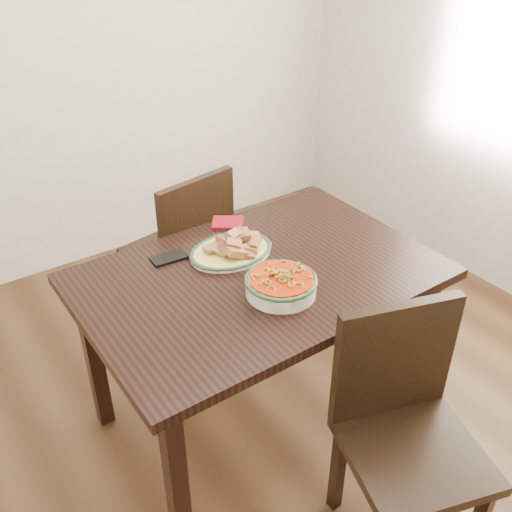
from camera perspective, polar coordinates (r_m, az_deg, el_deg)
floor at (r=2.58m, az=0.37°, el=-16.61°), size 3.50×3.50×0.00m
wall_back at (r=3.35m, az=-18.23°, el=19.68°), size 3.50×0.10×2.60m
dining_table at (r=2.19m, az=0.30°, el=-3.51°), size 1.32×0.88×0.75m
chair_far at (r=2.80m, az=-7.09°, el=0.96°), size 0.49×0.49×0.89m
chair_near at (r=1.99m, az=14.55°, el=-15.56°), size 0.53×0.53×0.89m
fish_plate at (r=2.23m, az=-2.53°, el=1.20°), size 0.34×0.26×0.11m
noodle_bowl at (r=2.00m, az=2.50°, el=-2.69°), size 0.26×0.26×0.08m
smartphone at (r=2.24m, az=-8.67°, el=-0.15°), size 0.15×0.09×0.01m
napkin at (r=2.46m, az=-2.84°, el=3.35°), size 0.17×0.17×0.01m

